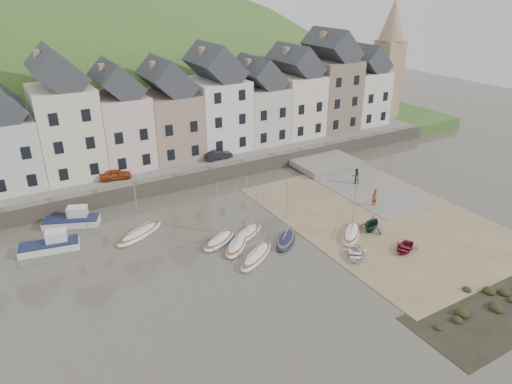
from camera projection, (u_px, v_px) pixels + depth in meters
ground at (289, 246)px, 41.73m from camera, size 160.00×160.00×0.00m
quay_land at (165, 141)px, 66.52m from camera, size 90.00×30.00×1.50m
quay_street at (197, 161)px, 57.17m from camera, size 70.00×7.00×0.10m
seawall at (209, 175)px, 54.69m from camera, size 70.00×1.20×1.80m
beach at (379, 217)px, 46.76m from camera, size 18.00×26.00×0.06m
slipway at (356, 182)px, 54.86m from camera, size 8.00×18.00×0.12m
hillside at (101, 195)px, 94.01m from camera, size 134.40×84.00×84.00m
townhouse_terrace at (196, 107)px, 58.31m from camera, size 61.05×8.00×13.93m
church_spire at (389, 57)px, 71.80m from camera, size 4.00×4.00×18.00m
sailboat_0 at (140, 234)px, 43.26m from camera, size 5.56×3.88×6.32m
sailboat_1 at (219, 240)px, 42.12m from camera, size 4.49×3.37×6.32m
sailboat_2 at (247, 233)px, 43.26m from camera, size 4.60×3.40×6.32m
sailboat_3 at (236, 246)px, 41.23m from camera, size 3.95×3.99×6.32m
sailboat_4 at (256, 256)px, 39.76m from camera, size 5.20×4.22×6.32m
sailboat_5 at (286, 239)px, 42.29m from camera, size 4.13×4.05×6.32m
sailboat_6 at (351, 233)px, 43.30m from camera, size 4.60×4.29×6.32m
motorboat_0 at (51, 244)px, 40.91m from camera, size 5.29×2.63×1.70m
motorboat_2 at (73, 219)px, 45.15m from camera, size 5.49×3.59×1.70m
rowboat_white at (355, 254)px, 39.82m from camera, size 3.46×3.62×0.61m
rowboat_green at (371, 224)px, 43.95m from camera, size 3.42×3.23×1.43m
rowboat_red at (404, 248)px, 40.79m from camera, size 3.31×2.92×0.57m
person_red at (374, 197)px, 48.59m from camera, size 0.71×0.49×1.89m
person_dark at (356, 176)px, 53.97m from camera, size 1.03×0.88×1.86m
car_left at (115, 175)px, 51.41m from camera, size 3.59×1.99×1.16m
car_right at (219, 155)px, 57.27m from camera, size 3.52×1.34×1.15m
shore_rocks at (495, 308)px, 33.63m from camera, size 14.00×6.00×0.65m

